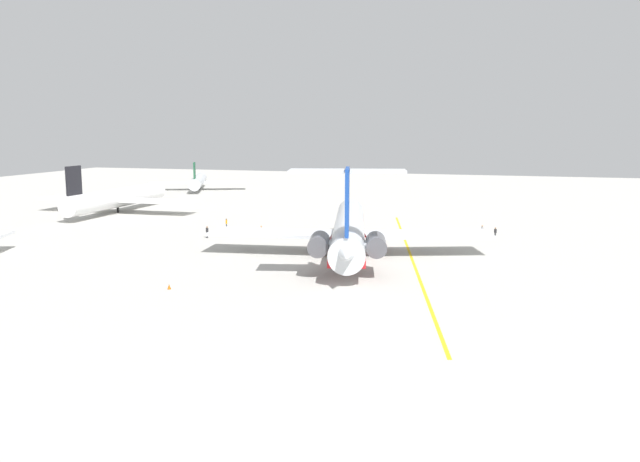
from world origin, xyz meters
The scene contains 11 objects.
ground centered at (0.00, 0.00, 0.00)m, with size 302.08×302.08×0.00m, color #B7B5AD.
main_jetliner centered at (-2.55, 5.50, 3.39)m, with size 42.27×37.72×12.43m.
airliner_mid_right centered at (28.28, 59.74, 2.92)m, with size 33.04×32.55×9.91m.
airliner_far_right centered at (75.18, 66.19, 2.33)m, with size 25.49×25.66×7.92m.
ground_crew_near_nose centered at (14.22, 30.50, 1.07)m, with size 0.43×0.27×1.69m.
ground_crew_near_tail centered at (17.99, -10.61, 1.15)m, with size 0.44×0.29×1.81m.
ground_crew_portside centered at (4.84, 29.45, 1.16)m, with size 0.29×0.46×1.83m.
ground_crew_starboard centered at (16.77, -12.58, 1.08)m, with size 0.27×0.39×1.70m.
safety_cone_nose centered at (-25.26, 19.19, 0.28)m, with size 0.40×0.40×0.55m, color #EA590F.
safety_cone_wingtip centered at (15.84, 24.98, 0.28)m, with size 0.40×0.40×0.55m, color #EA590F.
taxiway_centreline centered at (-1.38, -2.57, 0.00)m, with size 75.83×0.36×0.01m, color gold.
Camera 1 is at (-84.86, -14.61, 16.76)m, focal length 36.92 mm.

